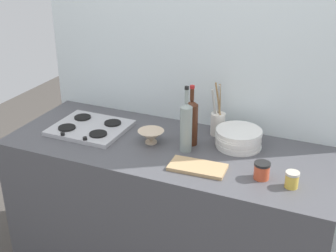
# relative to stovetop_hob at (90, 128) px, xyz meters

# --- Properties ---
(counter_block) EXTENTS (1.80, 0.70, 0.90)m
(counter_block) POSITION_rel_stovetop_hob_xyz_m (0.50, -0.01, -0.46)
(counter_block) COLOR #4C4C51
(counter_block) RESTS_ON ground
(backsplash_panel) EXTENTS (1.90, 0.06, 2.56)m
(backsplash_panel) POSITION_rel_stovetop_hob_xyz_m (0.50, 0.37, 0.37)
(backsplash_panel) COLOR silver
(backsplash_panel) RESTS_ON ground
(stovetop_hob) EXTENTS (0.42, 0.36, 0.04)m
(stovetop_hob) POSITION_rel_stovetop_hob_xyz_m (0.00, 0.00, 0.00)
(stovetop_hob) COLOR #B2B2B7
(stovetop_hob) RESTS_ON counter_block
(plate_stack) EXTENTS (0.25, 0.26, 0.10)m
(plate_stack) POSITION_rel_stovetop_hob_xyz_m (0.85, 0.14, 0.04)
(plate_stack) COLOR white
(plate_stack) RESTS_ON counter_block
(wine_bottle_leftmost) EXTENTS (0.06, 0.06, 0.36)m
(wine_bottle_leftmost) POSITION_rel_stovetop_hob_xyz_m (0.61, -0.02, 0.13)
(wine_bottle_leftmost) COLOR gray
(wine_bottle_leftmost) RESTS_ON counter_block
(wine_bottle_mid_left) EXTENTS (0.07, 0.07, 0.34)m
(wine_bottle_mid_left) POSITION_rel_stovetop_hob_xyz_m (0.61, 0.06, 0.12)
(wine_bottle_mid_left) COLOR #472314
(wine_bottle_mid_left) RESTS_ON counter_block
(mixing_bowl) EXTENTS (0.15, 0.15, 0.07)m
(mixing_bowl) POSITION_rel_stovetop_hob_xyz_m (0.40, -0.01, 0.03)
(mixing_bowl) COLOR beige
(mixing_bowl) RESTS_ON counter_block
(utensil_crock) EXTENTS (0.08, 0.08, 0.32)m
(utensil_crock) POSITION_rel_stovetop_hob_xyz_m (0.70, 0.24, 0.06)
(utensil_crock) COLOR silver
(utensil_crock) RESTS_ON counter_block
(condiment_jar_front) EXTENTS (0.08, 0.08, 0.08)m
(condiment_jar_front) POSITION_rel_stovetop_hob_xyz_m (1.04, -0.14, 0.03)
(condiment_jar_front) COLOR #C64C2D
(condiment_jar_front) RESTS_ON counter_block
(condiment_jar_rear) EXTENTS (0.06, 0.06, 0.08)m
(condiment_jar_rear) POSITION_rel_stovetop_hob_xyz_m (1.19, -0.16, 0.03)
(condiment_jar_rear) COLOR gold
(condiment_jar_rear) RESTS_ON counter_block
(cutting_board) EXTENTS (0.29, 0.16, 0.02)m
(cutting_board) POSITION_rel_stovetop_hob_xyz_m (0.73, -0.18, -0.00)
(cutting_board) COLOR tan
(cutting_board) RESTS_ON counter_block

